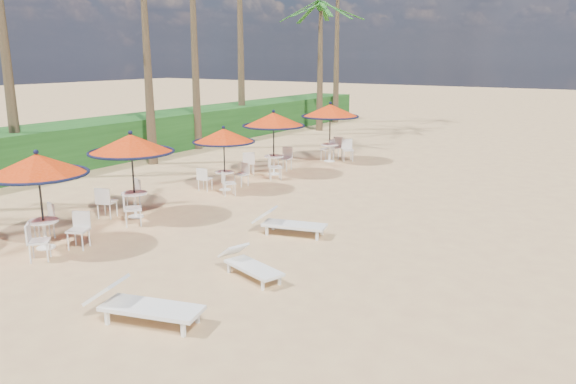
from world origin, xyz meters
name	(u,v)px	position (x,y,z in m)	size (l,w,h in m)	color
ground	(184,294)	(0.00, 0.00, 0.00)	(160.00, 160.00, 0.00)	tan
scrub_hedge	(135,135)	(-13.50, 11.00, 0.90)	(3.00, 40.00, 1.80)	#194716
station_0	(40,177)	(-4.77, 0.19, 1.82)	(2.38, 2.38, 2.48)	black
station_1	(130,154)	(-5.08, 3.28, 1.89)	(2.48, 2.48, 2.58)	black
station_2	(224,143)	(-4.99, 7.43, 1.68)	(2.20, 2.20, 2.29)	black
station_3	(273,127)	(-5.08, 10.60, 1.90)	(2.49, 2.50, 2.59)	black
station_4	(331,118)	(-4.54, 14.44, 1.96)	(2.58, 2.58, 2.69)	black
lounger_near	(140,304)	(0.21, -1.33, 0.36)	(2.23, 1.22, 0.76)	white
lounger_mid	(248,263)	(0.53, 1.46, 0.29)	(1.83, 1.04, 0.63)	white
lounger_far	(287,223)	(-0.36, 4.37, 0.33)	(2.06, 1.10, 0.71)	white
palm_6	(321,14)	(-10.30, 23.45, 7.11)	(5.00, 5.00, 7.83)	brown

